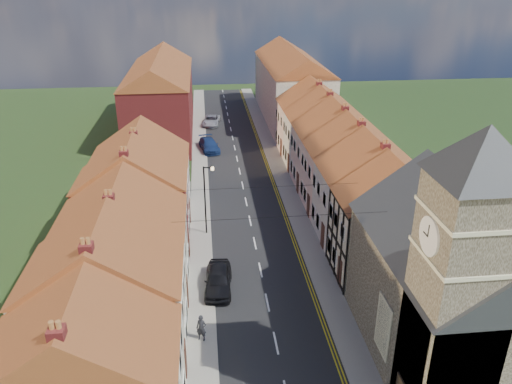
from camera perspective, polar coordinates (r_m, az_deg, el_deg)
The scene contains 22 objects.
road at distance 51.69m, azimuth -1.54°, elevation 0.76°, with size 7.00×90.00×0.02m, color black.
pavement_left at distance 51.54m, azimuth -6.42°, elevation 0.60°, with size 1.80×90.00×0.12m, color #9D968E.
pavement_right at distance 52.17m, azimuth 3.28°, elevation 1.02°, with size 1.80×90.00×0.12m, color #9D968E.
church at distance 28.47m, azimuth 22.55°, elevation -8.86°, with size 11.25×14.25×15.20m.
cottage_r_tudor at distance 36.41m, azimuth 15.45°, elevation -2.94°, with size 8.30×5.20×9.00m.
cottage_r_white_near at distance 40.98m, azimuth 12.88°, elevation 0.47°, with size 8.30×6.00×9.00m.
cottage_r_cream_mid at distance 45.73m, azimuth 10.80°, elevation 3.17°, with size 8.30×5.20×9.00m.
cottage_r_pink at distance 50.61m, azimuth 9.11°, elevation 5.35°, with size 8.30×6.00×9.00m.
cottage_r_white_far at distance 55.58m, azimuth 7.71°, elevation 7.15°, with size 8.30×5.20×9.00m.
cottage_r_cream_far at distance 60.63m, azimuth 6.53°, elevation 8.64°, with size 8.30×6.00×9.00m.
cottage_l_brick_near at distance 24.12m, azimuth -18.94°, elevation -19.44°, with size 8.30×5.70×8.80m.
cottage_l_cream at distance 28.43m, azimuth -16.68°, elevation -11.23°, with size 8.30×6.30×9.10m.
cottage_l_white at distance 33.87m, azimuth -14.94°, elevation -5.22°, with size 8.30×6.90×8.80m.
cottage_l_brick_mid at distance 39.19m, azimuth -13.80°, elevation -0.67°, with size 8.30×5.70×9.10m.
cottage_l_pink at distance 44.55m, azimuth -12.94°, elevation 2.26°, with size 8.30×6.30×8.80m.
block_right_far at distance 75.03m, azimuth 4.05°, elevation 12.37°, with size 8.30×24.20×10.50m.
block_left_far at distance 69.23m, azimuth -10.84°, elevation 11.01°, with size 8.30×24.20×10.50m.
lamppost at distance 40.98m, azimuth -5.74°, elevation -0.45°, with size 0.88×0.15×6.00m.
car_near at distance 35.29m, azimuth -4.34°, elevation -9.93°, with size 1.83×4.55×1.55m, color black.
car_far at distance 61.87m, azimuth -5.37°, elevation 5.36°, with size 2.00×4.92×1.43m, color navy.
car_distant at distance 72.43m, azimuth -5.12°, elevation 8.14°, with size 2.23×4.83×1.34m, color #B9BAC2.
pedestrian_left at distance 30.91m, azimuth -6.26°, elevation -15.20°, with size 0.63×0.41×1.72m, color black.
Camera 1 is at (-3.72, -17.31, 20.49)m, focal length 35.00 mm.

